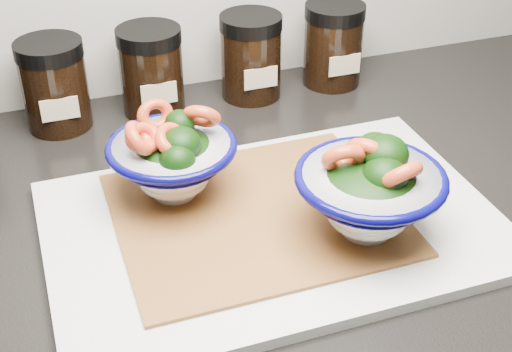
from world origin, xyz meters
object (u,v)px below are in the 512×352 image
object	(u,v)px
spice_jar_b	(54,85)
bowl_right	(371,190)
bowl_left	(173,159)
spice_jar_d	(251,56)
spice_jar_c	(151,71)
spice_jar_e	(333,44)
cutting_board	(273,225)

from	to	relation	value
spice_jar_b	bowl_right	bearing A→B (deg)	-52.65
bowl_left	spice_jar_d	world-z (taller)	bowl_left
bowl_right	spice_jar_c	bearing A→B (deg)	112.11
spice_jar_c	spice_jar_d	world-z (taller)	same
spice_jar_d	spice_jar_c	bearing A→B (deg)	180.00
spice_jar_e	bowl_right	bearing A→B (deg)	-108.88
bowl_left	bowl_right	world-z (taller)	bowl_right
bowl_left	bowl_right	size ratio (longest dim) A/B	0.93
spice_jar_c	spice_jar_d	bearing A→B (deg)	0.00
bowl_right	spice_jar_d	xyz separation A→B (m)	(-0.00, 0.34, -0.01)
bowl_right	spice_jar_d	distance (m)	0.34
bowl_left	spice_jar_e	distance (m)	0.35
cutting_board	spice_jar_e	distance (m)	0.35
cutting_board	spice_jar_e	world-z (taller)	spice_jar_e
cutting_board	bowl_left	xyz separation A→B (m)	(-0.08, 0.07, 0.05)
spice_jar_e	spice_jar_b	bearing A→B (deg)	180.00
bowl_left	bowl_right	bearing A→B (deg)	-36.84
cutting_board	bowl_left	distance (m)	0.12
spice_jar_e	cutting_board	bearing A→B (deg)	-123.99
bowl_left	spice_jar_c	xyz separation A→B (m)	(0.03, 0.22, -0.00)
spice_jar_d	spice_jar_e	bearing A→B (deg)	0.00
spice_jar_b	spice_jar_e	xyz separation A→B (m)	(0.37, 0.00, 0.00)
cutting_board	spice_jar_d	xyz separation A→B (m)	(0.08, 0.29, 0.05)
spice_jar_d	bowl_left	bearing A→B (deg)	-126.39
bowl_left	cutting_board	bearing A→B (deg)	-42.10
bowl_right	spice_jar_e	size ratio (longest dim) A/B	1.28
bowl_right	spice_jar_e	world-z (taller)	bowl_right
cutting_board	spice_jar_b	world-z (taller)	spice_jar_b
bowl_right	bowl_left	bearing A→B (deg)	143.16
spice_jar_c	spice_jar_e	xyz separation A→B (m)	(0.25, 0.00, 0.00)
bowl_right	spice_jar_c	distance (m)	0.37
cutting_board	spice_jar_c	distance (m)	0.30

